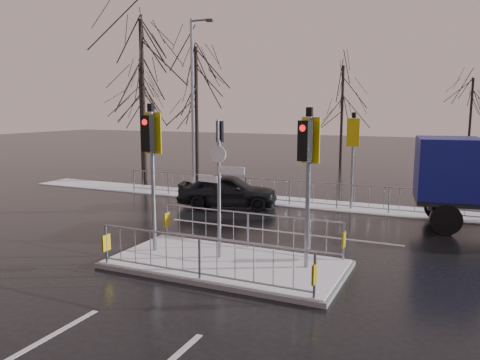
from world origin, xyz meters
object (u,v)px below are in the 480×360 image
at_px(car_far_lane, 228,190).
at_px(street_lamp_left, 194,99).
at_px(traffic_island, 226,252).
at_px(flatbed_truck, 478,181).

distance_m(car_far_lane, street_lamp_left, 5.75).
xyz_separation_m(car_far_lane, street_lamp_left, (-3.22, 2.87, 3.80)).
xyz_separation_m(traffic_island, street_lamp_left, (-6.42, 9.49, 4.10)).
relative_size(traffic_island, street_lamp_left, 0.73).
height_order(car_far_lane, flatbed_truck, flatbed_truck).
relative_size(traffic_island, flatbed_truck, 0.87).
height_order(car_far_lane, street_lamp_left, street_lamp_left).
distance_m(traffic_island, street_lamp_left, 12.17).
bearing_deg(car_far_lane, flatbed_truck, -105.40).
bearing_deg(traffic_island, street_lamp_left, 124.07).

